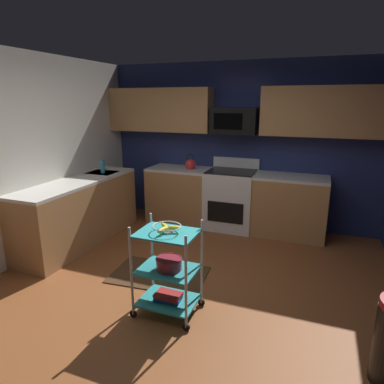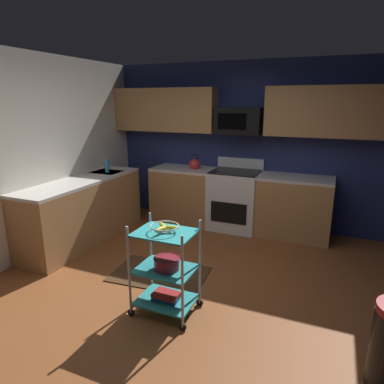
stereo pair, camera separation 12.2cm
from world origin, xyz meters
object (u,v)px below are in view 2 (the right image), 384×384
(oven_range, at_px, (235,199))
(fruit_bowl, at_px, (165,227))
(mixing_bowl_large, at_px, (167,263))
(rolling_cart, at_px, (165,269))
(book_stack, at_px, (166,296))
(dish_soap_bottle, at_px, (107,166))
(microwave, at_px, (239,121))
(kettle, at_px, (195,164))

(oven_range, height_order, fruit_bowl, oven_range)
(oven_range, bearing_deg, mixing_bowl_large, -89.04)
(rolling_cart, bearing_deg, book_stack, -89.78)
(mixing_bowl_large, bearing_deg, oven_range, 90.96)
(rolling_cart, distance_m, book_stack, 0.29)
(rolling_cart, xyz_separation_m, mixing_bowl_large, (0.02, 0.00, 0.07))
(oven_range, bearing_deg, fruit_bowl, -89.41)
(oven_range, distance_m, dish_soap_bottle, 2.07)
(microwave, distance_m, book_stack, 2.99)
(book_stack, xyz_separation_m, dish_soap_bottle, (-1.86, 1.66, 0.86))
(fruit_bowl, distance_m, book_stack, 0.71)
(oven_range, relative_size, mixing_bowl_large, 4.37)
(rolling_cart, distance_m, kettle, 2.61)
(oven_range, distance_m, book_stack, 2.47)
(fruit_bowl, bearing_deg, mixing_bowl_large, 0.00)
(fruit_bowl, relative_size, dish_soap_bottle, 1.36)
(fruit_bowl, xyz_separation_m, book_stack, (0.00, -0.00, -0.71))
(mixing_bowl_large, distance_m, dish_soap_bottle, 2.55)
(rolling_cart, xyz_separation_m, kettle, (-0.72, 2.45, 0.54))
(rolling_cart, distance_m, dish_soap_bottle, 2.55)
(fruit_bowl, bearing_deg, oven_range, 90.59)
(microwave, relative_size, dish_soap_bottle, 3.50)
(book_stack, bearing_deg, kettle, 106.30)
(rolling_cart, distance_m, fruit_bowl, 0.42)
(book_stack, relative_size, dish_soap_bottle, 1.31)
(mixing_bowl_large, distance_m, book_stack, 0.36)
(kettle, bearing_deg, oven_range, 0.32)
(fruit_bowl, bearing_deg, microwave, 90.58)
(oven_range, height_order, book_stack, oven_range)
(oven_range, bearing_deg, kettle, -179.68)
(microwave, xyz_separation_m, fruit_bowl, (0.03, -2.56, -0.82))
(fruit_bowl, xyz_separation_m, mixing_bowl_large, (0.02, 0.00, -0.36))
(rolling_cart, xyz_separation_m, dish_soap_bottle, (-1.86, 1.66, 0.57))
(mixing_bowl_large, relative_size, book_stack, 0.96)
(fruit_bowl, bearing_deg, rolling_cart, 0.00)
(oven_range, distance_m, mixing_bowl_large, 2.46)
(dish_soap_bottle, bearing_deg, book_stack, -41.71)
(microwave, xyz_separation_m, dish_soap_bottle, (-1.83, -0.90, -0.68))
(rolling_cart, xyz_separation_m, book_stack, (0.00, -0.00, -0.29))
(kettle, distance_m, dish_soap_bottle, 1.39)
(oven_range, xyz_separation_m, mixing_bowl_large, (0.04, -2.45, 0.04))
(oven_range, relative_size, book_stack, 4.20)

